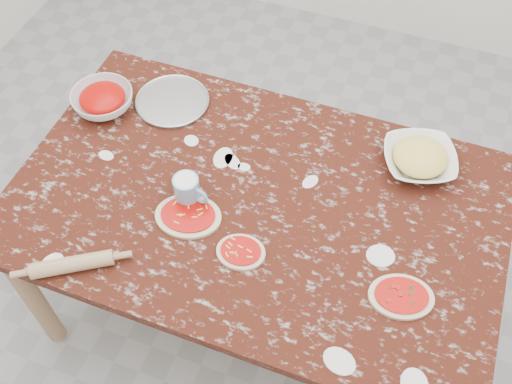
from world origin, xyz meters
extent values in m
plane|color=gray|center=(0.00, 0.00, 0.00)|extent=(4.00, 4.00, 0.00)
cube|color=#37130B|center=(0.00, 0.00, 0.73)|extent=(1.60, 1.00, 0.04)
cube|color=#9E7C5A|center=(0.00, 0.00, 0.67)|extent=(1.50, 0.90, 0.08)
cylinder|color=#9E7C5A|center=(-0.72, -0.42, 0.35)|extent=(0.07, 0.07, 0.71)
cylinder|color=#9E7C5A|center=(-0.72, 0.42, 0.35)|extent=(0.07, 0.07, 0.71)
cylinder|color=#9E7C5A|center=(0.72, 0.42, 0.35)|extent=(0.07, 0.07, 0.71)
cylinder|color=#B2B2B7|center=(-0.45, 0.31, 0.76)|extent=(0.30, 0.30, 0.01)
imported|color=white|center=(-0.67, 0.20, 0.79)|extent=(0.26, 0.26, 0.07)
imported|color=white|center=(0.46, 0.33, 0.78)|extent=(0.31, 0.31, 0.06)
cylinder|color=#71A0CB|center=(-0.21, -0.07, 0.80)|extent=(0.08, 0.08, 0.10)
torus|color=#71A0CB|center=(-0.16, -0.08, 0.80)|extent=(0.07, 0.03, 0.07)
cylinder|color=silver|center=(-0.21, -0.07, 0.83)|extent=(0.07, 0.07, 0.01)
ellipsoid|color=beige|center=(-0.18, -0.14, 0.76)|extent=(0.24, 0.20, 0.01)
ellipsoid|color=red|center=(-0.18, -0.14, 0.76)|extent=(0.20, 0.17, 0.00)
ellipsoid|color=beige|center=(0.03, -0.20, 0.76)|extent=(0.17, 0.14, 0.01)
ellipsoid|color=red|center=(0.03, -0.20, 0.76)|extent=(0.14, 0.12, 0.00)
ellipsoid|color=beige|center=(0.52, -0.18, 0.76)|extent=(0.22, 0.19, 0.01)
ellipsoid|color=red|center=(0.52, -0.18, 0.76)|extent=(0.18, 0.16, 0.00)
cylinder|color=tan|center=(-0.43, -0.43, 0.77)|extent=(0.23, 0.17, 0.05)
camera|label=1|loc=(0.39, -1.05, 2.31)|focal=41.40mm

